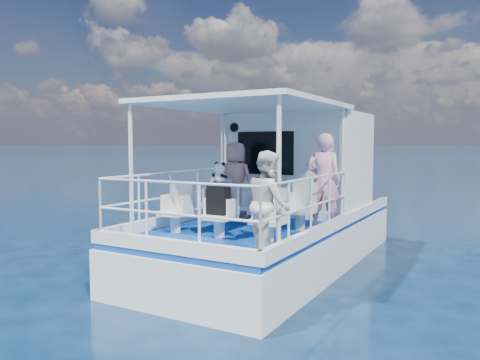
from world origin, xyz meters
name	(u,v)px	position (x,y,z in m)	size (l,w,h in m)	color
ground	(251,275)	(0.00, 0.00, 0.00)	(2000.00, 2000.00, 0.00)	#071A38
hull	(274,263)	(0.00, 1.00, 0.00)	(3.00, 7.00, 1.60)	white
deck	(274,222)	(0.00, 1.00, 0.85)	(2.90, 6.90, 0.10)	navy
cabin	(299,163)	(0.00, 2.30, 2.00)	(2.85, 2.00, 2.20)	white
canopy	(246,104)	(0.00, -0.20, 3.14)	(3.00, 3.20, 0.08)	white
canopy_posts	(244,168)	(0.00, -0.25, 2.00)	(2.77, 2.97, 2.20)	white
railings	(235,204)	(0.00, -0.58, 1.40)	(2.84, 3.59, 1.00)	white
seat_port_fwd	(216,212)	(-0.90, 0.20, 1.09)	(0.48, 0.46, 0.38)	silver
seat_center_fwd	(256,215)	(0.00, 0.20, 1.09)	(0.48, 0.46, 0.38)	silver
seat_stbd_fwd	(300,219)	(0.90, 0.20, 1.09)	(0.48, 0.46, 0.38)	silver
seat_port_aft	(175,221)	(-0.90, -1.10, 1.09)	(0.48, 0.46, 0.38)	silver
seat_center_aft	(219,226)	(0.00, -1.10, 1.09)	(0.48, 0.46, 0.38)	silver
seat_stbd_aft	(268,231)	(0.90, -1.10, 1.09)	(0.48, 0.46, 0.38)	silver
passenger_port_fwd	(236,180)	(-0.75, 0.73, 1.69)	(0.59, 0.42, 1.58)	tan
passenger_stbd_fwd	(324,181)	(1.18, 0.61, 1.77)	(0.63, 0.42, 1.74)	pink
passenger_stbd_aft	(269,203)	(1.25, -1.81, 1.62)	(0.70, 0.55, 1.45)	silver
backpack_port	(216,193)	(-0.87, 0.18, 1.47)	(0.29, 0.16, 0.38)	black
backpack_center	(218,199)	(0.00, -1.12, 1.54)	(0.35, 0.19, 0.52)	black
compact_camera	(216,182)	(-0.87, 0.18, 1.69)	(0.09, 0.06, 0.06)	black
panda	(220,173)	(0.02, -1.10, 1.97)	(0.22, 0.19, 0.34)	white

